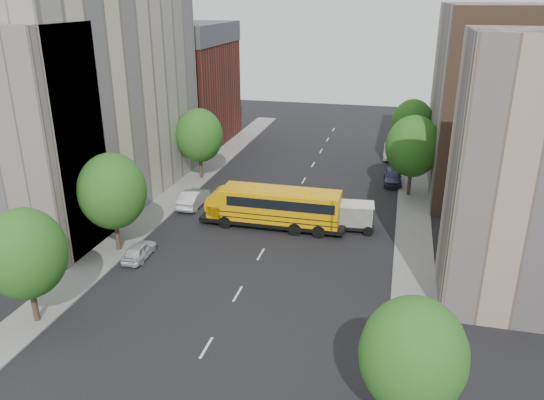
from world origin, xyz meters
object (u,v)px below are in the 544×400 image
at_px(school_bus, 272,206).
at_px(parked_car_5, 391,151).
at_px(parked_car_0, 139,251).
at_px(street_tree_1, 112,191).
at_px(street_tree_4, 413,146).
at_px(street_tree_5, 412,123).
at_px(parked_car_1, 193,198).
at_px(safari_truck, 341,215).
at_px(street_tree_2, 199,135).
at_px(parked_car_4, 393,177).
at_px(street_tree_0, 25,254).
at_px(street_tree_3, 413,356).

relative_size(school_bus, parked_car_5, 2.57).
distance_m(school_bus, parked_car_0, 11.73).
xyz_separation_m(street_tree_1, street_tree_4, (22.00, 18.00, 0.12)).
bearing_deg(parked_car_0, parked_car_5, -121.26).
bearing_deg(street_tree_4, school_bus, -136.94).
relative_size(street_tree_5, parked_car_5, 1.53).
height_order(street_tree_4, street_tree_5, street_tree_4).
relative_size(school_bus, parked_car_1, 2.59).
height_order(safari_truck, parked_car_1, safari_truck).
bearing_deg(street_tree_2, street_tree_1, -90.00).
distance_m(street_tree_1, street_tree_5, 37.20).
bearing_deg(safari_truck, parked_car_4, 68.30).
xyz_separation_m(street_tree_0, school_bus, (10.55, 17.30, -2.67)).
relative_size(street_tree_1, parked_car_5, 1.62).
distance_m(street_tree_2, parked_car_0, 19.41).
distance_m(street_tree_3, safari_truck, 23.08).
xyz_separation_m(street_tree_0, parked_car_4, (20.33, 31.37, -3.87)).
height_order(street_tree_3, parked_car_1, street_tree_3).
bearing_deg(parked_car_4, school_bus, -127.72).
xyz_separation_m(street_tree_1, parked_car_0, (2.20, -0.82, -4.31)).
height_order(street_tree_2, school_bus, street_tree_2).
relative_size(street_tree_0, safari_truck, 1.26).
height_order(street_tree_1, street_tree_5, street_tree_1).
height_order(school_bus, parked_car_4, school_bus).
xyz_separation_m(street_tree_2, parked_car_1, (2.20, -7.77, -4.03)).
xyz_separation_m(school_bus, parked_car_4, (9.77, 14.06, -1.20)).
distance_m(street_tree_2, safari_truck, 19.43).
xyz_separation_m(street_tree_2, parked_car_0, (2.20, -18.82, -4.18)).
bearing_deg(street_tree_4, street_tree_5, 90.00).
xyz_separation_m(safari_truck, parked_car_0, (-14.18, -8.99, -0.65)).
xyz_separation_m(street_tree_2, street_tree_3, (22.00, -32.00, -0.37)).
distance_m(street_tree_2, street_tree_4, 22.00).
bearing_deg(parked_car_1, street_tree_2, -75.35).
bearing_deg(parked_car_0, parked_car_1, -92.34).
xyz_separation_m(safari_truck, parked_car_4, (3.95, 13.20, -0.53)).
distance_m(street_tree_0, safari_truck, 24.69).
bearing_deg(street_tree_2, parked_car_1, -74.18).
height_order(street_tree_3, parked_car_5, street_tree_3).
distance_m(street_tree_4, parked_car_4, 5.72).
xyz_separation_m(street_tree_1, parked_car_1, (2.20, 10.23, -4.15)).
relative_size(street_tree_2, school_bus, 0.61).
xyz_separation_m(street_tree_4, parked_car_5, (-2.20, 13.03, -4.27)).
xyz_separation_m(street_tree_1, parked_car_5, (19.80, 31.03, -4.15)).
relative_size(street_tree_0, street_tree_5, 0.99).
xyz_separation_m(street_tree_2, street_tree_4, (22.00, 0.00, 0.25)).
bearing_deg(street_tree_5, street_tree_0, -118.81).
height_order(school_bus, parked_car_0, school_bus).
xyz_separation_m(school_bus, parked_car_5, (9.25, 23.72, -1.17)).
xyz_separation_m(street_tree_2, parked_car_4, (20.33, 3.37, -4.06)).
distance_m(parked_car_1, parked_car_5, 27.24).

